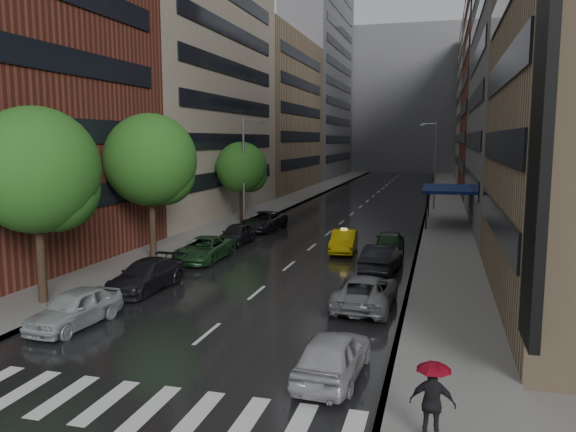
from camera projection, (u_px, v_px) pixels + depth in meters
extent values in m
plane|color=gray|center=(156.00, 376.00, 17.67)|extent=(220.00, 220.00, 0.00)
cube|color=black|center=(365.00, 203.00, 65.46)|extent=(14.00, 140.00, 0.01)
cube|color=gray|center=(291.00, 200.00, 67.80)|extent=(4.00, 140.00, 0.15)
cube|color=gray|center=(445.00, 205.00, 63.10)|extent=(4.00, 140.00, 0.15)
cube|color=silver|center=(23.00, 390.00, 16.62)|extent=(0.55, 2.80, 0.01)
cube|color=silver|center=(64.00, 396.00, 16.26)|extent=(0.55, 2.80, 0.01)
cube|color=silver|center=(106.00, 402.00, 15.89)|extent=(0.55, 2.80, 0.01)
cube|color=silver|center=(150.00, 408.00, 15.53)|extent=(0.55, 2.80, 0.01)
cube|color=silver|center=(197.00, 415.00, 15.16)|extent=(0.55, 2.80, 0.01)
cube|color=silver|center=(246.00, 422.00, 14.80)|extent=(0.55, 2.80, 0.01)
cube|color=silver|center=(297.00, 429.00, 14.43)|extent=(0.55, 2.80, 0.01)
cube|color=maroon|center=(11.00, 38.00, 31.29)|extent=(8.00, 20.00, 26.00)
cube|color=gray|center=(193.00, 38.00, 53.67)|extent=(8.00, 28.00, 34.00)
cube|color=#937A5B|center=(276.00, 114.00, 81.25)|extent=(8.00, 28.00, 22.00)
cube|color=slate|center=(320.00, 79.00, 108.83)|extent=(8.00, 32.00, 38.00)
cube|color=slate|center=(526.00, 83.00, 46.53)|extent=(8.00, 28.00, 24.00)
cube|color=maroon|center=(498.00, 56.00, 72.46)|extent=(8.00, 28.00, 36.00)
cube|color=gray|center=(481.00, 102.00, 101.68)|extent=(8.00, 32.00, 28.00)
cube|color=black|center=(539.00, 171.00, 15.80)|extent=(0.30, 2.20, 10.00)
cube|color=slate|center=(406.00, 101.00, 128.26)|extent=(40.00, 14.00, 32.00)
cylinder|color=#382619|center=(41.00, 252.00, 24.88)|extent=(0.40, 0.40, 4.85)
sphere|color=#1E5116|center=(36.00, 170.00, 24.39)|extent=(5.55, 5.55, 5.55)
cylinder|color=#382619|center=(152.00, 220.00, 34.48)|extent=(0.40, 0.40, 4.92)
sphere|color=#1E5116|center=(150.00, 160.00, 33.98)|extent=(5.62, 5.62, 5.62)
cylinder|color=#382619|center=(242.00, 201.00, 49.85)|extent=(0.40, 0.40, 3.94)
sphere|color=#1E5116|center=(241.00, 167.00, 49.44)|extent=(4.50, 4.50, 4.50)
imported|color=yellow|center=(344.00, 241.00, 36.93)|extent=(1.84, 4.50, 1.45)
imported|color=#A6ACAF|center=(75.00, 308.00, 22.24)|extent=(2.12, 4.54, 1.50)
imported|color=black|center=(146.00, 275.00, 27.61)|extent=(2.36, 5.22, 1.48)
imported|color=#1B3C1E|center=(204.00, 249.00, 34.26)|extent=(2.44, 5.24, 1.45)
imported|color=black|center=(236.00, 234.00, 39.70)|extent=(1.84, 4.37, 1.48)
imported|color=black|center=(263.00, 221.00, 45.69)|extent=(3.00, 5.70, 1.53)
imported|color=#A5A5AA|center=(333.00, 355.00, 17.42)|extent=(2.05, 4.55, 1.52)
imported|color=slate|center=(365.00, 291.00, 24.75)|extent=(2.61, 5.37, 1.47)
imported|color=black|center=(382.00, 259.00, 31.33)|extent=(2.10, 4.87, 1.56)
imported|color=black|center=(390.00, 242.00, 36.32)|extent=(2.09, 4.72, 1.58)
imported|color=black|center=(433.00, 403.00, 13.51)|extent=(1.13, 0.54, 1.88)
imported|color=maroon|center=(434.00, 375.00, 13.41)|extent=(0.82, 0.82, 0.72)
cylinder|color=gray|center=(244.00, 172.00, 47.75)|extent=(0.18, 0.18, 9.00)
cube|color=gray|center=(259.00, 122.00, 46.81)|extent=(0.50, 0.22, 0.16)
cylinder|color=gray|center=(435.00, 166.00, 58.01)|extent=(0.18, 0.18, 9.00)
cube|color=gray|center=(422.00, 125.00, 57.80)|extent=(0.50, 0.22, 0.16)
cube|color=navy|center=(447.00, 189.00, 48.34)|extent=(4.00, 8.00, 0.25)
cylinder|color=black|center=(426.00, 211.00, 45.33)|extent=(0.12, 0.12, 3.00)
cylinder|color=black|center=(429.00, 201.00, 52.60)|extent=(0.12, 0.12, 3.00)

